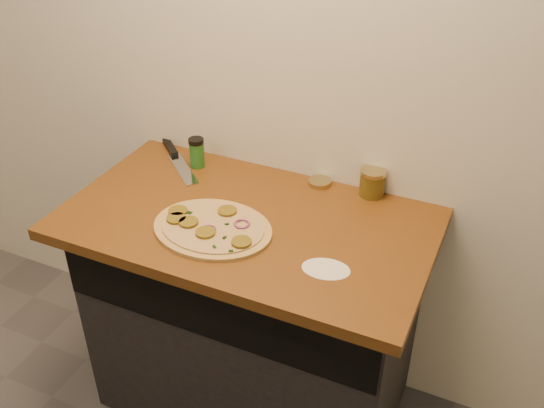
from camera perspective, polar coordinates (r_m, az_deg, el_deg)
The scene contains 8 objects.
cabinet at distance 2.28m, azimuth -1.73°, elevation -10.62°, with size 1.10×0.60×0.86m, color black.
countertop at distance 1.98m, azimuth -2.33°, elevation -1.72°, with size 1.20×0.70×0.04m, color brown.
pizza at distance 1.91m, azimuth -5.68°, elevation -2.22°, with size 0.39×0.39×0.03m.
chefs_knife at distance 2.32m, azimuth -9.02°, elevation 4.36°, with size 0.29×0.27×0.02m.
mason_jar_lid at distance 2.14m, azimuth 4.50°, elevation 2.05°, with size 0.08×0.08×0.02m, color tan.
salsa_jar at distance 2.08m, azimuth 9.42°, elevation 2.03°, with size 0.09×0.09×0.10m.
spice_shaker at distance 2.24m, azimuth -7.09°, elevation 4.83°, with size 0.06×0.06×0.11m.
flour_spill at distance 1.76m, azimuth 5.09°, elevation -6.11°, with size 0.14×0.14×0.00m, color silver.
Camera 1 is at (0.75, -0.02, 2.01)m, focal length 40.00 mm.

